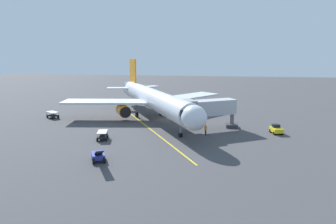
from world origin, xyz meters
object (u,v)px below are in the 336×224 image
(ground_crew_marshaller, at_px, (206,130))
(belt_loader_rear_apron, at_px, (98,156))
(tug_starboard_side, at_px, (276,129))
(jet_bridge, at_px, (204,109))
(baggage_cart_near_nose, at_px, (102,135))
(baggage_cart_portside, at_px, (53,115))
(airplane, at_px, (153,99))

(ground_crew_marshaller, distance_m, belt_loader_rear_apron, 18.72)
(tug_starboard_side, distance_m, belt_loader_rear_apron, 29.20)
(belt_loader_rear_apron, bearing_deg, jet_bridge, -126.37)
(baggage_cart_near_nose, bearing_deg, ground_crew_marshaller, -163.14)
(baggage_cart_near_nose, distance_m, tug_starboard_side, 28.01)
(baggage_cart_near_nose, relative_size, baggage_cart_portside, 0.97)
(airplane, height_order, baggage_cart_near_nose, airplane)
(airplane, relative_size, belt_loader_rear_apron, 7.91)
(jet_bridge, distance_m, baggage_cart_near_nose, 17.32)
(jet_bridge, xyz_separation_m, baggage_cart_portside, (30.58, -5.36, -3.11))
(airplane, distance_m, tug_starboard_side, 23.60)
(jet_bridge, relative_size, belt_loader_rear_apron, 2.33)
(belt_loader_rear_apron, bearing_deg, ground_crew_marshaller, -133.00)
(ground_crew_marshaller, distance_m, baggage_cart_near_nose, 16.27)
(baggage_cart_portside, xyz_separation_m, belt_loader_rear_apron, (-18.24, 22.13, 0.06))
(tug_starboard_side, bearing_deg, baggage_cart_portside, -7.80)
(jet_bridge, bearing_deg, baggage_cart_portside, -9.94)
(airplane, xyz_separation_m, jet_bridge, (-10.20, 7.22, -0.24))
(airplane, relative_size, baggage_cart_portside, 12.49)
(baggage_cart_portside, relative_size, belt_loader_rear_apron, 0.63)
(baggage_cart_near_nose, xyz_separation_m, belt_loader_rear_apron, (-2.80, 8.97, 0.06))
(ground_crew_marshaller, height_order, baggage_cart_portside, ground_crew_marshaller)
(belt_loader_rear_apron, bearing_deg, baggage_cart_near_nose, -72.64)
(airplane, distance_m, jet_bridge, 12.50)
(tug_starboard_side, height_order, belt_loader_rear_apron, belt_loader_rear_apron)
(airplane, bearing_deg, baggage_cart_portside, 5.20)
(baggage_cart_portside, height_order, tug_starboard_side, tug_starboard_side)
(airplane, relative_size, jet_bridge, 3.39)
(airplane, xyz_separation_m, ground_crew_marshaller, (-10.62, 10.29, -3.12))
(jet_bridge, bearing_deg, baggage_cart_near_nose, 27.22)
(baggage_cart_near_nose, relative_size, tug_starboard_side, 1.12)
(baggage_cart_near_nose, bearing_deg, tug_starboard_side, -164.80)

